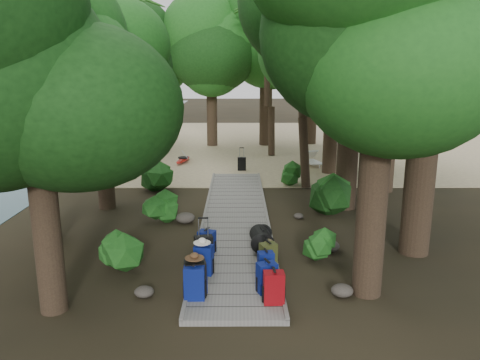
{
  "coord_description": "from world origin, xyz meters",
  "views": [
    {
      "loc": [
        0.06,
        -12.58,
        4.54
      ],
      "look_at": [
        0.14,
        2.18,
        1.0
      ],
      "focal_mm": 35.0,
      "sensor_mm": 36.0,
      "label": 1
    }
  ],
  "objects_px": {
    "suitcase_on_boardwalk": "(204,249)",
    "backpack_left_a": "(194,281)",
    "duffel_right_khaki": "(267,248)",
    "backpack_right_d": "(268,253)",
    "lone_suitcase_on_sand": "(242,164)",
    "sun_lounger": "(312,159)",
    "backpack_right_a": "(274,286)",
    "backpack_right_c": "(266,262)",
    "backpack_left_b": "(195,276)",
    "backpack_left_d": "(207,240)",
    "duffel_right_black": "(262,238)",
    "backpack_right_b": "(267,276)",
    "backpack_left_c": "(204,258)",
    "kayak": "(183,159)"
  },
  "relations": [
    {
      "from": "backpack_left_c",
      "to": "backpack_right_c",
      "type": "height_order",
      "value": "backpack_left_c"
    },
    {
      "from": "backpack_left_b",
      "to": "backpack_left_c",
      "type": "height_order",
      "value": "backpack_left_b"
    },
    {
      "from": "backpack_left_d",
      "to": "kayak",
      "type": "relative_size",
      "value": 0.17
    },
    {
      "from": "suitcase_on_boardwalk",
      "to": "backpack_left_a",
      "type": "bearing_deg",
      "value": -104.42
    },
    {
      "from": "suitcase_on_boardwalk",
      "to": "kayak",
      "type": "height_order",
      "value": "suitcase_on_boardwalk"
    },
    {
      "from": "backpack_right_b",
      "to": "kayak",
      "type": "xyz_separation_m",
      "value": [
        -3.26,
        13.87,
        -0.27
      ]
    },
    {
      "from": "backpack_left_b",
      "to": "backpack_right_b",
      "type": "xyz_separation_m",
      "value": [
        1.43,
        0.09,
        -0.04
      ]
    },
    {
      "from": "backpack_left_d",
      "to": "backpack_right_d",
      "type": "bearing_deg",
      "value": -9.26
    },
    {
      "from": "backpack_left_a",
      "to": "sun_lounger",
      "type": "relative_size",
      "value": 0.38
    },
    {
      "from": "backpack_right_a",
      "to": "suitcase_on_boardwalk",
      "type": "height_order",
      "value": "backpack_right_a"
    },
    {
      "from": "duffel_right_black",
      "to": "sun_lounger",
      "type": "distance_m",
      "value": 11.03
    },
    {
      "from": "duffel_right_khaki",
      "to": "duffel_right_black",
      "type": "relative_size",
      "value": 0.73
    },
    {
      "from": "kayak",
      "to": "backpack_left_a",
      "type": "bearing_deg",
      "value": -71.29
    },
    {
      "from": "duffel_right_khaki",
      "to": "suitcase_on_boardwalk",
      "type": "distance_m",
      "value": 1.56
    },
    {
      "from": "backpack_right_d",
      "to": "kayak",
      "type": "distance_m",
      "value": 12.96
    },
    {
      "from": "lone_suitcase_on_sand",
      "to": "sun_lounger",
      "type": "bearing_deg",
      "value": 15.39
    },
    {
      "from": "duffel_right_khaki",
      "to": "backpack_right_a",
      "type": "bearing_deg",
      "value": -84.43
    },
    {
      "from": "backpack_right_a",
      "to": "backpack_right_c",
      "type": "xyz_separation_m",
      "value": [
        -0.08,
        1.26,
        -0.06
      ]
    },
    {
      "from": "backpack_left_c",
      "to": "suitcase_on_boardwalk",
      "type": "bearing_deg",
      "value": 106.02
    },
    {
      "from": "backpack_left_a",
      "to": "backpack_left_b",
      "type": "relative_size",
      "value": 0.97
    },
    {
      "from": "backpack_left_b",
      "to": "duffel_right_khaki",
      "type": "bearing_deg",
      "value": 40.77
    },
    {
      "from": "backpack_left_b",
      "to": "backpack_left_a",
      "type": "bearing_deg",
      "value": -101.47
    },
    {
      "from": "backpack_right_a",
      "to": "backpack_right_b",
      "type": "bearing_deg",
      "value": 100.58
    },
    {
      "from": "backpack_right_b",
      "to": "backpack_left_a",
      "type": "bearing_deg",
      "value": 170.77
    },
    {
      "from": "backpack_right_b",
      "to": "backpack_right_d",
      "type": "distance_m",
      "value": 1.37
    },
    {
      "from": "backpack_left_c",
      "to": "backpack_right_a",
      "type": "bearing_deg",
      "value": -30.88
    },
    {
      "from": "backpack_right_b",
      "to": "sun_lounger",
      "type": "bearing_deg",
      "value": 57.1
    },
    {
      "from": "backpack_right_d",
      "to": "duffel_right_khaki",
      "type": "bearing_deg",
      "value": 68.36
    },
    {
      "from": "backpack_left_a",
      "to": "sun_lounger",
      "type": "height_order",
      "value": "backpack_left_a"
    },
    {
      "from": "backpack_left_d",
      "to": "duffel_right_khaki",
      "type": "bearing_deg",
      "value": 10.15
    },
    {
      "from": "sun_lounger",
      "to": "backpack_right_a",
      "type": "bearing_deg",
      "value": -116.36
    },
    {
      "from": "backpack_right_a",
      "to": "kayak",
      "type": "height_order",
      "value": "backpack_right_a"
    },
    {
      "from": "backpack_left_c",
      "to": "sun_lounger",
      "type": "height_order",
      "value": "backpack_left_c"
    },
    {
      "from": "backpack_left_b",
      "to": "backpack_right_d",
      "type": "xyz_separation_m",
      "value": [
        1.55,
        1.45,
        -0.11
      ]
    },
    {
      "from": "backpack_left_b",
      "to": "backpack_left_d",
      "type": "xyz_separation_m",
      "value": [
        0.09,
        2.2,
        -0.08
      ]
    },
    {
      "from": "backpack_left_c",
      "to": "backpack_right_c",
      "type": "xyz_separation_m",
      "value": [
        1.36,
        -0.07,
        -0.07
      ]
    },
    {
      "from": "suitcase_on_boardwalk",
      "to": "sun_lounger",
      "type": "distance_m",
      "value": 12.36
    },
    {
      "from": "backpack_left_c",
      "to": "backpack_right_c",
      "type": "bearing_deg",
      "value": 8.95
    },
    {
      "from": "duffel_right_black",
      "to": "lone_suitcase_on_sand",
      "type": "relative_size",
      "value": 1.33
    },
    {
      "from": "backpack_right_b",
      "to": "duffel_right_black",
      "type": "height_order",
      "value": "backpack_right_b"
    },
    {
      "from": "backpack_right_c",
      "to": "backpack_right_d",
      "type": "xyz_separation_m",
      "value": [
        0.09,
        0.56,
        -0.01
      ]
    },
    {
      "from": "kayak",
      "to": "backpack_right_a",
      "type": "bearing_deg",
      "value": -65.42
    },
    {
      "from": "backpack_left_c",
      "to": "backpack_right_d",
      "type": "xyz_separation_m",
      "value": [
        1.45,
        0.5,
        -0.08
      ]
    },
    {
      "from": "duffel_right_khaki",
      "to": "lone_suitcase_on_sand",
      "type": "height_order",
      "value": "lone_suitcase_on_sand"
    },
    {
      "from": "backpack_right_b",
      "to": "backpack_right_c",
      "type": "height_order",
      "value": "backpack_right_b"
    },
    {
      "from": "backpack_left_d",
      "to": "backpack_right_c",
      "type": "height_order",
      "value": "backpack_left_d"
    },
    {
      "from": "duffel_right_khaki",
      "to": "sun_lounger",
      "type": "relative_size",
      "value": 0.29
    },
    {
      "from": "lone_suitcase_on_sand",
      "to": "backpack_left_b",
      "type": "bearing_deg",
      "value": -95.46
    },
    {
      "from": "backpack_right_c",
      "to": "kayak",
      "type": "distance_m",
      "value": 13.48
    },
    {
      "from": "backpack_left_c",
      "to": "kayak",
      "type": "xyz_separation_m",
      "value": [
        -1.93,
        13.0,
        -0.29
      ]
    }
  ]
}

